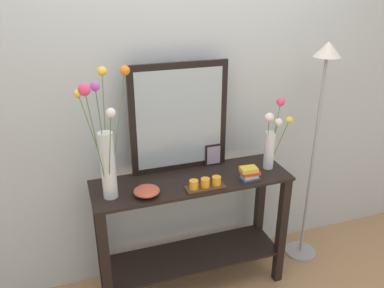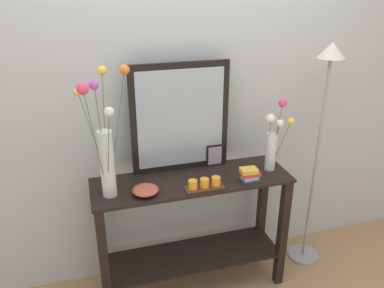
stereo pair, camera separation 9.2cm
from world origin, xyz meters
name	(u,v)px [view 1 (the left image)]	position (x,y,z in m)	size (l,w,h in m)	color
ground_plane	(192,284)	(0.00, 0.00, -0.01)	(7.00, 6.00, 0.02)	#A87F56
wall_back	(176,91)	(0.00, 0.32, 1.35)	(6.40, 0.08, 2.70)	#B2BCC1
console_table	(192,223)	(0.00, 0.00, 0.52)	(1.28, 0.40, 0.85)	black
mirror_leaning	(179,118)	(-0.03, 0.17, 1.21)	(0.64, 0.03, 0.72)	black
tall_vase_left	(106,148)	(-0.52, -0.05, 1.17)	(0.31, 0.25, 0.75)	silver
vase_right	(272,139)	(0.55, -0.02, 1.07)	(0.17, 0.13, 0.49)	silver
candle_tray	(205,184)	(0.04, -0.14, 0.88)	(0.24, 0.09, 0.07)	#472D1C
picture_frame_small	(213,155)	(0.20, 0.15, 0.93)	(0.12, 0.01, 0.15)	black
decorative_bowl	(147,191)	(-0.32, -0.10, 0.88)	(0.16, 0.16, 0.05)	#B24C38
book_stack	(249,173)	(0.34, -0.12, 0.90)	(0.13, 0.09, 0.09)	#2D519E
floor_lamp	(318,121)	(0.93, 0.04, 1.13)	(0.24, 0.24, 1.67)	#9E9EA3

